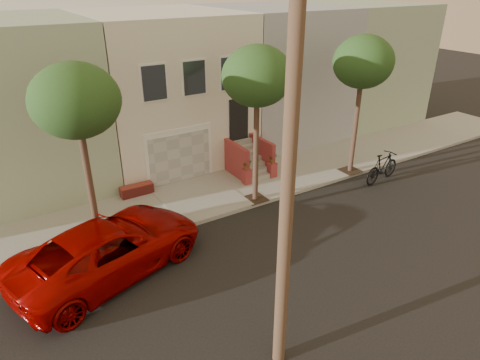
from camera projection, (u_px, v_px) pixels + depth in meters
ground at (294, 256)px, 14.53m from camera, size 90.00×90.00×0.00m
sidewalk at (218, 193)px, 18.60m from camera, size 40.00×3.70×0.15m
house_row at (160, 85)px, 21.52m from camera, size 33.10×11.70×7.00m
tree_left at (76, 102)px, 12.63m from camera, size 2.70×2.57×6.30m
tree_mid at (257, 77)px, 15.71m from camera, size 2.70×2.57×6.30m
tree_right at (363, 63)px, 18.31m from camera, size 2.70×2.57×6.30m
pickup_truck at (109, 248)px, 13.44m from camera, size 6.85×4.68×1.74m
motorcycle at (382, 167)px, 19.54m from camera, size 2.40×0.98×1.40m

